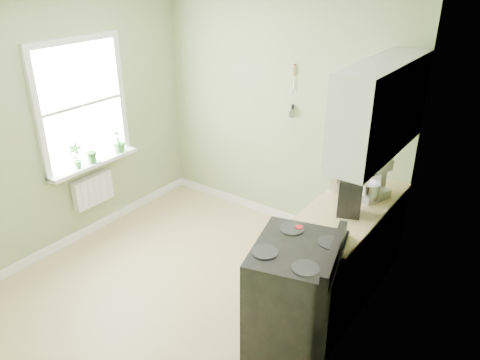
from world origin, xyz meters
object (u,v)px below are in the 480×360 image
Objects in this scene: stove at (295,296)px; stand_mixer at (374,180)px; coffee_maker at (349,197)px; kettle at (337,181)px.

stand_mixer reaches higher than stove.
stand_mixer is at bearing 82.13° from coffee_maker.
coffee_maker is (0.05, 0.82, 0.59)m from stove.
stove is at bearing -93.51° from coffee_maker.
stand_mixer is at bearing 15.18° from kettle.
stand_mixer is 1.95× the size of kettle.
stand_mixer is 0.44m from coffee_maker.
coffee_maker is (0.28, -0.35, 0.06)m from kettle.
kettle is at bearing 101.10° from stove.
coffee_maker is (-0.06, -0.44, -0.01)m from stand_mixer.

